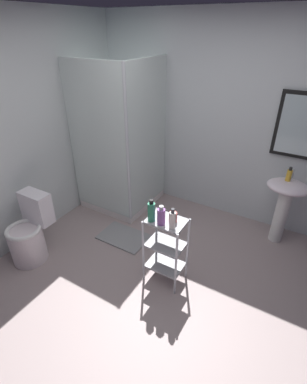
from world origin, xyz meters
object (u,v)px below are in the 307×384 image
body_wash_bottle_green (151,212)px  shower_stall (123,177)px  storage_cart (166,246)px  conditioner_bottle_purple (161,216)px  pedestal_sink (285,199)px  hand_soap_bottle (289,175)px  lotion_bottle_white (172,220)px  rinse_cup (173,217)px  toilet (30,234)px  bath_mat (124,237)px

body_wash_bottle_green → shower_stall: bearing=136.5°
storage_cart → conditioner_bottle_purple: (-0.02, -0.07, 0.39)m
pedestal_sink → hand_soap_bottle: (-0.03, 0.02, 0.30)m
lotion_bottle_white → rinse_cup: bearing=113.3°
toilet → hand_soap_bottle: bearing=37.1°
conditioner_bottle_purple → pedestal_sink: bearing=55.9°
bath_mat → rinse_cup: bearing=-19.8°
toilet → storage_cart: size_ratio=1.03×
hand_soap_bottle → body_wash_bottle_green: bearing=-126.0°
body_wash_bottle_green → lotion_bottle_white: bearing=-0.5°
shower_stall → toilet: 1.45m
hand_soap_bottle → bath_mat: hand_soap_bottle is taller
toilet → bath_mat: size_ratio=1.27×
lotion_bottle_white → body_wash_bottle_green: body_wash_bottle_green is taller
storage_cart → hand_soap_bottle: 1.58m
shower_stall → toilet: shower_stall is taller
pedestal_sink → storage_cart: pedestal_sink is taller
storage_cart → bath_mat: size_ratio=1.23×
bath_mat → body_wash_bottle_green: bearing=-31.0°
pedestal_sink → body_wash_bottle_green: bearing=-127.1°
storage_cart → body_wash_bottle_green: body_wash_bottle_green is taller
hand_soap_bottle → toilet: bearing=-142.9°
shower_stall → hand_soap_bottle: shower_stall is taller
bath_mat → lotion_bottle_white: bearing=-24.3°
body_wash_bottle_green → rinse_cup: body_wash_bottle_green is taller
shower_stall → conditioner_bottle_purple: bearing=-40.9°
toilet → hand_soap_bottle: size_ratio=4.65×
hand_soap_bottle → storage_cart: bearing=-123.9°
shower_stall → hand_soap_bottle: bearing=8.8°
pedestal_sink → conditioner_bottle_purple: conditioner_bottle_purple is taller
shower_stall → rinse_cup: (1.25, -0.93, 0.32)m
toilet → body_wash_bottle_green: 1.48m
bath_mat → shower_stall: bearing=124.3°
pedestal_sink → toilet: (-2.32, -1.72, -0.26)m
shower_stall → bath_mat: 0.89m
shower_stall → pedestal_sink: 2.09m
conditioner_bottle_purple → rinse_cup: (0.07, 0.09, -0.04)m
conditioner_bottle_purple → rinse_cup: conditioner_bottle_purple is taller
pedestal_sink → toilet: size_ratio=1.07×
pedestal_sink → body_wash_bottle_green: size_ratio=3.62×
conditioner_bottle_purple → body_wash_bottle_green: (-0.10, -0.00, 0.01)m
lotion_bottle_white → bath_mat: bearing=155.7°
rinse_cup → body_wash_bottle_green: bearing=-152.7°
toilet → storage_cart: toilet is taller
lotion_bottle_white → bath_mat: (-0.86, 0.39, -0.82)m
storage_cart → body_wash_bottle_green: size_ratio=3.31×
pedestal_sink → lotion_bottle_white: 1.55m
body_wash_bottle_green → bath_mat: 1.12m
conditioner_bottle_purple → storage_cart: bearing=76.1°
conditioner_bottle_purple → body_wash_bottle_green: size_ratio=0.86×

